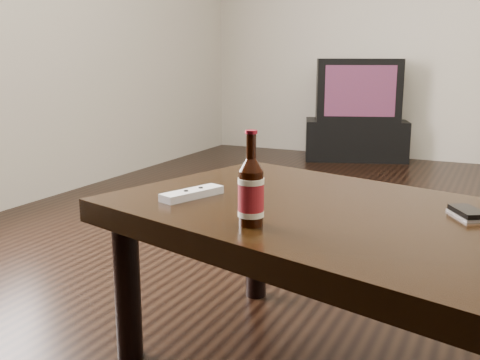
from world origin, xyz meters
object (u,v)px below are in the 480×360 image
at_px(tv_stand, 355,140).
at_px(remote, 192,194).
at_px(tv, 358,90).
at_px(phone, 467,213).
at_px(coffee_table, 353,237).
at_px(beer_bottle, 251,192).

xyz_separation_m(tv_stand, remote, (0.42, -3.65, 0.35)).
bearing_deg(tv, phone, -91.08).
bearing_deg(tv_stand, phone, -91.07).
distance_m(tv, coffee_table, 3.72).
xyz_separation_m(coffee_table, beer_bottle, (-0.20, -0.22, 0.15)).
xyz_separation_m(tv_stand, coffee_table, (0.90, -3.61, 0.27)).
distance_m(tv_stand, phone, 3.72).
relative_size(tv, beer_bottle, 3.53).
height_order(beer_bottle, remote, beer_bottle).
height_order(coffee_table, phone, phone).
height_order(tv_stand, beer_bottle, beer_bottle).
xyz_separation_m(tv_stand, tv, (0.00, -0.00, 0.45)).
distance_m(coffee_table, beer_bottle, 0.34).
bearing_deg(tv, beer_bottle, -99.28).
bearing_deg(remote, coffee_table, 24.52).
relative_size(tv_stand, remote, 4.22).
bearing_deg(tv_stand, beer_bottle, -99.28).
bearing_deg(coffee_table, tv_stand, 103.95).
relative_size(tv, phone, 6.33).
height_order(phone, remote, remote).
distance_m(coffee_table, phone, 0.30).
relative_size(tv_stand, phone, 6.79).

